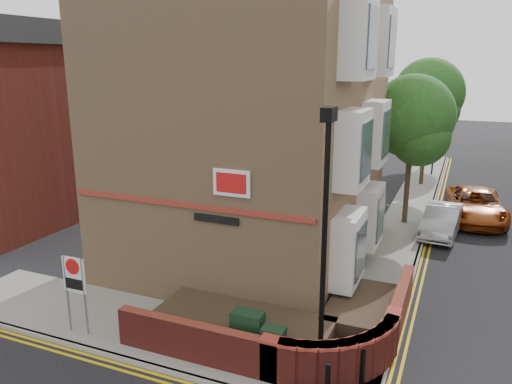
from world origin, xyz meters
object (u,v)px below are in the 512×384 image
Objects in this scene: utility_cabinet_large at (248,334)px; lamppost at (324,248)px; silver_car_near at (442,220)px; zone_sign at (74,281)px.

lamppost is at bearing -3.01° from utility_cabinet_large.
silver_car_near is (3.95, 11.85, -0.07)m from utility_cabinet_large.
silver_car_near is at bearing 80.27° from lamppost.
utility_cabinet_large is 0.30× the size of silver_car_near.
utility_cabinet_large is 0.55× the size of zone_sign.
utility_cabinet_large is (-1.90, 0.10, -2.62)m from lamppost.
lamppost reaches higher than zone_sign.
utility_cabinet_large is at bearing 9.69° from zone_sign.
lamppost is 3.24m from utility_cabinet_large.
zone_sign is (-4.70, -0.80, 0.92)m from utility_cabinet_large.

